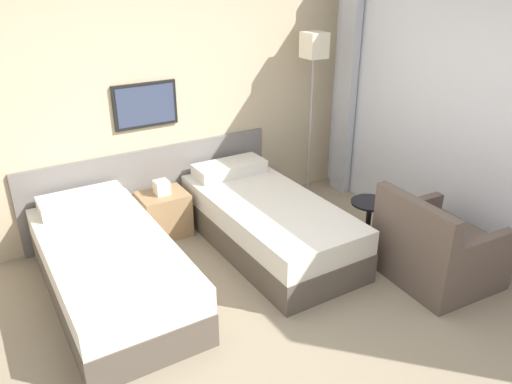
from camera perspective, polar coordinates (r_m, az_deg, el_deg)
The scene contains 9 objects.
ground_plane at distance 4.02m, azimuth 3.39°, elevation -15.07°, with size 16.00×16.00×0.00m, color gray.
wall_headboard at distance 5.17m, azimuth -10.33°, elevation 10.10°, with size 10.00×0.10×2.70m.
wall_window at distance 4.81m, azimuth 26.16°, elevation 7.35°, with size 0.21×4.64×2.70m.
bed_near_door at distance 4.37m, azimuth -16.31°, elevation -8.29°, with size 0.95×2.02×0.64m.
bed_near_window at distance 4.89m, azimuth 1.28°, elevation -3.44°, with size 0.95×2.02×0.64m.
nightstand at distance 5.20m, azimuth -10.48°, elevation -2.38°, with size 0.48×0.39×0.60m.
floor_lamp at distance 5.53m, azimuth 6.60°, elevation 14.59°, with size 0.24×0.24×1.92m.
side_table at distance 4.91m, azimuth 12.75°, elevation -2.79°, with size 0.36×0.36×0.51m.
armchair at distance 4.68m, azimuth 19.93°, elevation -6.43°, with size 0.88×0.93×0.84m.
Camera 1 is at (-1.80, -2.52, 2.56)m, focal length 35.00 mm.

